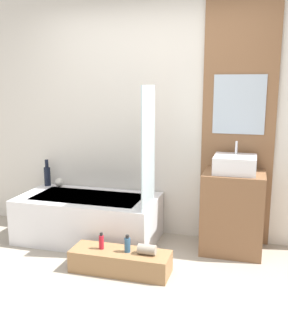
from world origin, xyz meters
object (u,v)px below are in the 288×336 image
Objects in this scene: vase_round_light at (59,183)px; bottle_soap_primary at (101,242)px; bathtub at (89,218)px; sink at (235,164)px; vase_tall_dark at (47,175)px; bottle_soap_secondary at (127,244)px; wooden_step_bench at (120,261)px.

bottle_soap_primary is (0.89, -0.91, -0.27)m from vase_round_light.
bathtub is 9.62× the size of bottle_soap_primary.
bathtub is 14.62× the size of vase_round_light.
vase_tall_dark is (-2.16, 0.18, -0.29)m from sink.
bottle_soap_primary is at bearing -41.34° from vase_tall_dark.
sink is at bearing 33.98° from bottle_soap_primary.
bottle_soap_secondary is (0.65, -0.62, 0.02)m from bathtub.
wooden_step_bench is (0.58, -0.62, -0.14)m from bathtub.
bathtub reaches higher than bottle_soap_secondary.
vase_tall_dark is 2.03× the size of bottle_soap_primary.
bottle_soap_primary is at bearing -180.00° from wooden_step_bench.
vase_round_light is 1.48m from bottle_soap_secondary.
bottle_soap_secondary reaches higher than bottle_soap_primary.
bottle_soap_primary is 0.97× the size of bottle_soap_secondary.
vase_tall_dark is at bearing 175.27° from vase_round_light.
bottle_soap_secondary is (0.25, 0.00, 0.00)m from bottle_soap_primary.
vase_round_light is at bearing -4.73° from vase_tall_dark.
vase_round_light is at bearing 175.28° from sink.
bottle_soap_secondary is at bearing 0.00° from wooden_step_bench.
vase_tall_dark reaches higher than vase_round_light.
vase_tall_dark is 1.97× the size of bottle_soap_secondary.
sink is at bearing 38.83° from wooden_step_bench.
bottle_soap_secondary is at bearing -35.46° from vase_tall_dark.
bottle_soap_primary is (-0.18, -0.00, 0.17)m from wooden_step_bench.
vase_tall_dark reaches higher than bottle_soap_secondary.
bottle_soap_secondary is at bearing -139.05° from sink.
bottle_soap_primary is (-1.11, -0.75, -0.63)m from sink.
vase_round_light is (-1.07, 0.91, 0.43)m from wooden_step_bench.
sink is at bearing 4.75° from bathtub.
bathtub is at bearing 133.07° from wooden_step_bench.
bottle_soap_secondary is (1.30, -0.92, -0.34)m from vase_tall_dark.
bathtub is at bearing 122.83° from bottle_soap_primary.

